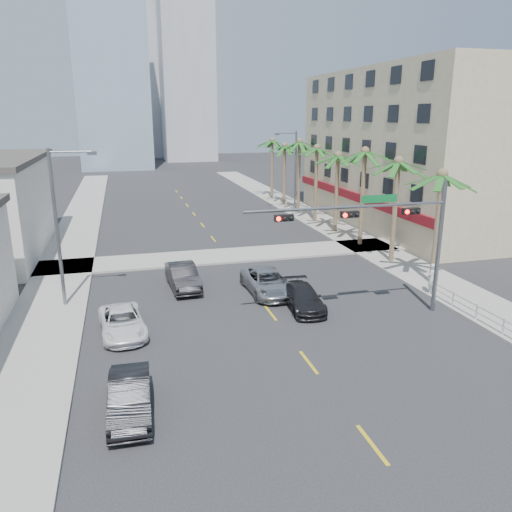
{
  "coord_description": "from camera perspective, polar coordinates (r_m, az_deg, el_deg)",
  "views": [
    {
      "loc": [
        -7.5,
        -14.92,
        10.69
      ],
      "look_at": [
        -0.94,
        9.62,
        3.5
      ],
      "focal_mm": 35.0,
      "sensor_mm": 36.0,
      "label": 1
    }
  ],
  "objects": [
    {
      "name": "tower_far_right",
      "position": [
        127.47,
        -8.09,
        24.38
      ],
      "size": [
        12.0,
        12.0,
        60.0
      ],
      "primitive_type": "cube",
      "color": "#ADADB2",
      "rests_on": "ground"
    },
    {
      "name": "palm_tree_2",
      "position": [
        42.02,
        12.36,
        11.48
      ],
      "size": [
        4.8,
        4.8,
        8.52
      ],
      "color": "brown",
      "rests_on": "ground"
    },
    {
      "name": "palm_tree_1",
      "position": [
        37.51,
        15.97,
        10.23
      ],
      "size": [
        4.8,
        4.8,
        8.16
      ],
      "color": "brown",
      "rests_on": "ground"
    },
    {
      "name": "streetlight_left",
      "position": [
        29.67,
        -21.49,
        3.76
      ],
      "size": [
        2.55,
        0.25,
        9.0
      ],
      "color": "slate",
      "rests_on": "ground"
    },
    {
      "name": "car_lane_right",
      "position": [
        28.66,
        5.42,
        -4.77
      ],
      "size": [
        2.18,
        4.62,
        1.3
      ],
      "primitive_type": "imported",
      "rotation": [
        0.0,
        0.0,
        -0.08
      ],
      "color": "black",
      "rests_on": "ground"
    },
    {
      "name": "sidewalk_cross",
      "position": [
        39.14,
        -3.35,
        0.04
      ],
      "size": [
        80.0,
        4.0,
        0.15
      ],
      "primitive_type": "cube",
      "color": "gray",
      "rests_on": "ground"
    },
    {
      "name": "sidewalk_right",
      "position": [
        41.38,
        13.73,
        0.48
      ],
      "size": [
        4.0,
        120.0,
        0.15
      ],
      "primitive_type": "cube",
      "color": "gray",
      "rests_on": "ground"
    },
    {
      "name": "car_parked_far",
      "position": [
        26.2,
        -15.02,
        -7.33
      ],
      "size": [
        2.53,
        4.77,
        1.28
      ],
      "primitive_type": "imported",
      "rotation": [
        0.0,
        0.0,
        0.09
      ],
      "color": "white",
      "rests_on": "ground"
    },
    {
      "name": "tower_far_left",
      "position": [
        110.72,
        -16.35,
        22.12
      ],
      "size": [
        14.0,
        14.0,
        48.0
      ],
      "primitive_type": "cube",
      "color": "#99B2C6",
      "rests_on": "ground"
    },
    {
      "name": "car_parked_mid",
      "position": [
        19.59,
        -14.22,
        -15.36
      ],
      "size": [
        1.63,
        4.34,
        1.41
      ],
      "primitive_type": "imported",
      "rotation": [
        0.0,
        0.0,
        -0.03
      ],
      "color": "black",
      "rests_on": "ground"
    },
    {
      "name": "car_lane_center",
      "position": [
        30.94,
        1.35,
        -2.97
      ],
      "size": [
        2.57,
        5.33,
        1.46
      ],
      "primitive_type": "imported",
      "rotation": [
        0.0,
        0.0,
        0.03
      ],
      "color": "#A9A9AD",
      "rests_on": "ground"
    },
    {
      "name": "palm_tree_7",
      "position": [
        66.22,
        1.86,
        12.98
      ],
      "size": [
        4.8,
        4.8,
        8.16
      ],
      "color": "brown",
      "rests_on": "ground"
    },
    {
      "name": "sidewalk_left",
      "position": [
        36.77,
        -21.33,
        -2.09
      ],
      "size": [
        4.0,
        120.0,
        0.15
      ],
      "primitive_type": "cube",
      "color": "gray",
      "rests_on": "ground"
    },
    {
      "name": "palm_tree_5",
      "position": [
        56.33,
        4.99,
        12.79
      ],
      "size": [
        4.8,
        4.8,
        8.52
      ],
      "color": "brown",
      "rests_on": "ground"
    },
    {
      "name": "building_right",
      "position": [
        53.83,
        18.68,
        11.6
      ],
      "size": [
        15.25,
        28.0,
        15.0
      ],
      "color": "tan",
      "rests_on": "ground"
    },
    {
      "name": "pedestrian",
      "position": [
        32.25,
        19.41,
        -2.45
      ],
      "size": [
        0.81,
        0.77,
        1.87
      ],
      "primitive_type": "imported",
      "rotation": [
        0.0,
        0.0,
        3.8
      ],
      "color": "silver",
      "rests_on": "sidewalk_right"
    },
    {
      "name": "ground",
      "position": [
        19.83,
        10.32,
        -17.11
      ],
      "size": [
        260.0,
        260.0,
        0.0
      ],
      "primitive_type": "plane",
      "color": "#262628",
      "rests_on": "ground"
    },
    {
      "name": "palm_tree_6",
      "position": [
        61.28,
        3.29,
        12.41
      ],
      "size": [
        4.8,
        4.8,
        7.8
      ],
      "color": "brown",
      "rests_on": "ground"
    },
    {
      "name": "streetlight_right",
      "position": [
        56.34,
        4.34,
        10.02
      ],
      "size": [
        2.55,
        0.25,
        9.0
      ],
      "color": "slate",
      "rests_on": "ground"
    },
    {
      "name": "guardrail",
      "position": [
        29.24,
        23.92,
        -5.66
      ],
      "size": [
        0.08,
        8.08,
        1.0
      ],
      "color": "silver",
      "rests_on": "ground"
    },
    {
      "name": "palm_tree_4",
      "position": [
        51.5,
        6.99,
        12.06
      ],
      "size": [
        4.8,
        4.8,
        8.16
      ],
      "color": "brown",
      "rests_on": "ground"
    },
    {
      "name": "palm_tree_3",
      "position": [
        46.75,
        9.37,
        11.18
      ],
      "size": [
        4.8,
        4.8,
        7.8
      ],
      "color": "brown",
      "rests_on": "ground"
    },
    {
      "name": "car_lane_left",
      "position": [
        32.13,
        -8.35,
        -2.33
      ],
      "size": [
        1.93,
        4.82,
        1.56
      ],
      "primitive_type": "imported",
      "rotation": [
        0.0,
        0.0,
        0.06
      ],
      "color": "black",
      "rests_on": "ground"
    },
    {
      "name": "palm_tree_0",
      "position": [
        33.2,
        20.5,
        8.59
      ],
      "size": [
        4.8,
        4.8,
        7.8
      ],
      "color": "brown",
      "rests_on": "ground"
    },
    {
      "name": "traffic_signal_mast",
      "position": [
        27.04,
        14.87,
        3.26
      ],
      "size": [
        11.12,
        0.54,
        7.2
      ],
      "color": "slate",
      "rests_on": "ground"
    },
    {
      "name": "tower_far_center",
      "position": [
        140.37,
        -13.91,
        19.59
      ],
      "size": [
        16.0,
        16.0,
        42.0
      ],
      "primitive_type": "cube",
      "color": "#ADADB2",
      "rests_on": "ground"
    }
  ]
}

